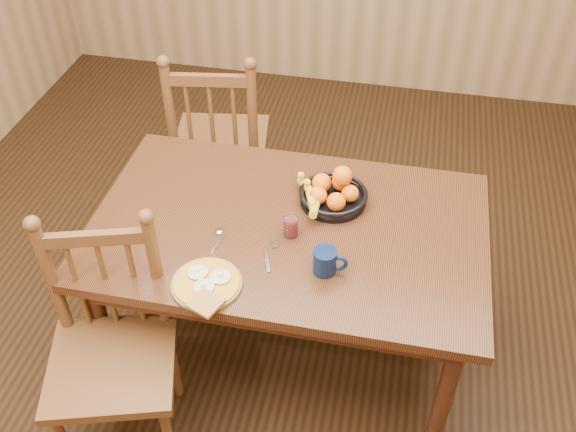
% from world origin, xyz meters
% --- Properties ---
extents(room, '(4.52, 5.02, 2.72)m').
position_xyz_m(room, '(0.00, 0.00, 1.35)').
color(room, black).
rests_on(room, ground).
extents(dining_table, '(1.60, 1.00, 0.75)m').
position_xyz_m(dining_table, '(0.00, 0.00, 0.67)').
color(dining_table, black).
rests_on(dining_table, ground).
extents(chair_far, '(0.56, 0.54, 1.08)m').
position_xyz_m(chair_far, '(-0.54, 0.81, 0.53)').
color(chair_far, '#523118').
rests_on(chair_far, ground).
extents(chair_near, '(0.58, 0.57, 1.04)m').
position_xyz_m(chair_near, '(-0.56, -0.57, 0.50)').
color(chair_near, '#523118').
rests_on(chair_near, ground).
extents(breakfast_plate, '(0.26, 0.30, 0.04)m').
position_xyz_m(breakfast_plate, '(-0.22, -0.39, 0.76)').
color(breakfast_plate, '#59601E').
rests_on(breakfast_plate, dining_table).
extents(fork, '(0.06, 0.18, 0.00)m').
position_xyz_m(fork, '(-0.04, -0.18, 0.75)').
color(fork, silver).
rests_on(fork, dining_table).
extents(spoon, '(0.04, 0.16, 0.01)m').
position_xyz_m(spoon, '(-0.26, -0.12, 0.75)').
color(spoon, silver).
rests_on(spoon, dining_table).
extents(coffee_mug, '(0.13, 0.09, 0.10)m').
position_xyz_m(coffee_mug, '(0.19, -0.22, 0.80)').
color(coffee_mug, '#0A183B').
rests_on(coffee_mug, dining_table).
extents(juice_glass, '(0.06, 0.06, 0.09)m').
position_xyz_m(juice_glass, '(0.02, -0.05, 0.79)').
color(juice_glass, silver).
rests_on(juice_glass, dining_table).
extents(fruit_bowl, '(0.32, 0.32, 0.17)m').
position_xyz_m(fruit_bowl, '(0.15, 0.18, 0.80)').
color(fruit_bowl, black).
rests_on(fruit_bowl, dining_table).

